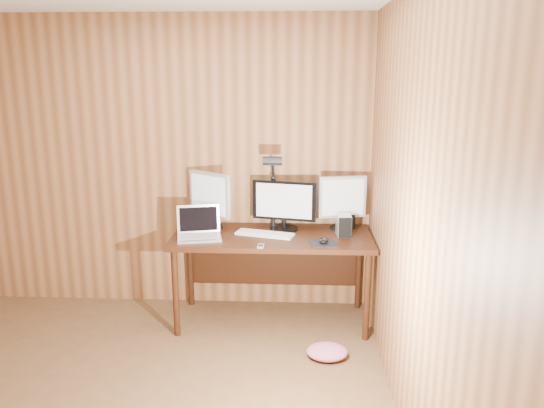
# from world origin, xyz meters

# --- Properties ---
(room_shell) EXTENTS (4.00, 4.00, 4.00)m
(room_shell) POSITION_xyz_m (0.00, 0.00, 1.25)
(room_shell) COLOR brown
(room_shell) RESTS_ON ground
(desk) EXTENTS (1.60, 0.70, 0.75)m
(desk) POSITION_xyz_m (0.93, 1.70, 0.63)
(desk) COLOR black
(desk) RESTS_ON floor
(monitor_center) EXTENTS (0.53, 0.23, 0.42)m
(monitor_center) POSITION_xyz_m (1.02, 1.78, 0.96)
(monitor_center) COLOR black
(monitor_center) RESTS_ON desk
(monitor_left) EXTENTS (0.37, 0.27, 0.48)m
(monitor_left) POSITION_xyz_m (0.40, 1.80, 1.01)
(monitor_left) COLOR black
(monitor_left) RESTS_ON desk
(monitor_right) EXTENTS (0.40, 0.19, 0.45)m
(monitor_right) POSITION_xyz_m (1.50, 1.83, 0.99)
(monitor_right) COLOR black
(monitor_right) RESTS_ON desk
(laptop) EXTENTS (0.39, 0.33, 0.24)m
(laptop) POSITION_xyz_m (0.35, 1.55, 0.81)
(laptop) COLOR silver
(laptop) RESTS_ON desk
(keyboard) EXTENTS (0.49, 0.27, 0.02)m
(keyboard) POSITION_xyz_m (0.87, 1.62, 0.76)
(keyboard) COLOR white
(keyboard) RESTS_ON desk
(mousepad) EXTENTS (0.24, 0.21, 0.00)m
(mousepad) POSITION_xyz_m (1.33, 1.42, 0.75)
(mousepad) COLOR black
(mousepad) RESTS_ON desk
(mouse) EXTENTS (0.08, 0.12, 0.04)m
(mouse) POSITION_xyz_m (1.33, 1.42, 0.77)
(mouse) COLOR black
(mouse) RESTS_ON mousepad
(hard_drive) EXTENTS (0.12, 0.16, 0.17)m
(hard_drive) POSITION_xyz_m (1.50, 1.64, 0.84)
(hard_drive) COLOR silver
(hard_drive) RESTS_ON desk
(phone) EXTENTS (0.05, 0.10, 0.01)m
(phone) POSITION_xyz_m (0.86, 1.33, 0.76)
(phone) COLOR silver
(phone) RESTS_ON desk
(speaker) EXTENTS (0.05, 0.05, 0.12)m
(speaker) POSITION_xyz_m (1.59, 1.85, 0.81)
(speaker) COLOR black
(speaker) RESTS_ON desk
(desk_lamp) EXTENTS (0.15, 0.22, 0.67)m
(desk_lamp) POSITION_xyz_m (0.93, 1.77, 1.16)
(desk_lamp) COLOR black
(desk_lamp) RESTS_ON desk
(fabric_pile) EXTENTS (0.36, 0.33, 0.10)m
(fabric_pile) POSITION_xyz_m (1.36, 1.04, 0.05)
(fabric_pile) COLOR #CD6386
(fabric_pile) RESTS_ON floor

